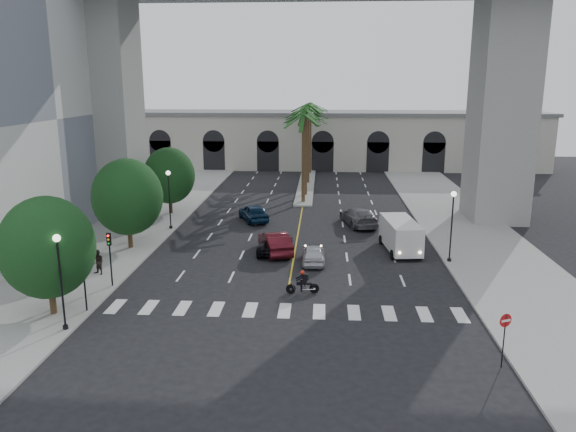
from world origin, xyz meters
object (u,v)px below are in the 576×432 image
(cargo_van, at_px, (401,235))
(motorcycle_rider, at_px, (304,283))
(car_b, at_px, (275,242))
(pedestrian_a, at_px, (89,250))
(lamp_post_right, at_px, (452,220))
(car_a, at_px, (313,254))
(traffic_signal_far, at_px, (110,250))
(do_not_enter_sign, at_px, (505,329))
(pedestrian_b, at_px, (98,262))
(car_c, at_px, (275,244))
(car_e, at_px, (253,212))
(lamp_post_left_far, at_px, (169,195))
(lamp_post_left_near, at_px, (60,274))
(traffic_signal_near, at_px, (83,271))
(car_d, at_px, (359,216))

(cargo_van, bearing_deg, motorcycle_rider, -133.95)
(car_b, bearing_deg, pedestrian_a, -1.16)
(lamp_post_right, distance_m, car_a, 10.24)
(traffic_signal_far, distance_m, motorcycle_rider, 12.43)
(cargo_van, relative_size, do_not_enter_sign, 2.25)
(car_a, distance_m, pedestrian_b, 15.02)
(car_c, bearing_deg, lamp_post_right, 175.68)
(lamp_post_right, relative_size, car_b, 1.05)
(car_b, xyz_separation_m, do_not_enter_sign, (12.00, -17.14, 1.09))
(car_a, height_order, car_e, car_e)
(motorcycle_rider, xyz_separation_m, car_c, (-2.49, 8.51, 0.00))
(lamp_post_left_far, distance_m, car_c, 11.93)
(car_a, xyz_separation_m, car_b, (-3.00, 2.28, 0.15))
(car_e, bearing_deg, motorcycle_rider, 82.87)
(lamp_post_left_far, relative_size, car_b, 1.05)
(lamp_post_left_far, xyz_separation_m, pedestrian_a, (-3.20, -10.09, -2.11))
(pedestrian_a, xyz_separation_m, do_not_enter_sign, (25.10, -13.36, 0.82))
(car_c, height_order, pedestrian_a, pedestrian_a)
(car_e, xyz_separation_m, cargo_van, (12.62, -9.12, 0.55))
(motorcycle_rider, distance_m, cargo_van, 11.79)
(lamp_post_left_near, relative_size, traffic_signal_near, 1.47)
(lamp_post_left_near, xyz_separation_m, car_c, (9.90, 14.84, -2.54))
(car_b, bearing_deg, motorcycle_rider, 89.33)
(traffic_signal_far, relative_size, motorcycle_rider, 1.75)
(lamp_post_left_far, height_order, car_a, lamp_post_left_far)
(lamp_post_left_near, xyz_separation_m, car_b, (9.90, 14.69, -2.38))
(car_d, distance_m, pedestrian_a, 23.78)
(motorcycle_rider, bearing_deg, car_e, 99.77)
(cargo_van, height_order, do_not_enter_sign, do_not_enter_sign)
(lamp_post_left_near, bearing_deg, lamp_post_left_far, 90.00)
(lamp_post_left_near, relative_size, lamp_post_right, 1.00)
(motorcycle_rider, xyz_separation_m, car_b, (-2.49, 8.36, 0.16))
(traffic_signal_far, bearing_deg, car_b, 39.88)
(car_d, bearing_deg, car_c, 37.69)
(traffic_signal_near, bearing_deg, car_c, 51.54)
(car_d, relative_size, do_not_enter_sign, 2.19)
(lamp_post_left_far, xyz_separation_m, car_e, (6.97, 3.77, -2.40))
(lamp_post_right, relative_size, car_d, 0.92)
(car_b, xyz_separation_m, car_d, (6.95, 9.02, 0.00))
(lamp_post_left_far, bearing_deg, car_c, -31.90)
(car_c, distance_m, car_d, 11.27)
(car_a, height_order, pedestrian_a, pedestrian_a)
(car_c, relative_size, car_d, 0.84)
(lamp_post_left_far, xyz_separation_m, lamp_post_right, (22.80, -8.00, 0.00))
(lamp_post_left_far, bearing_deg, pedestrian_b, -97.39)
(lamp_post_left_far, xyz_separation_m, car_a, (12.90, -8.59, -2.53))
(car_c, bearing_deg, motorcycle_rider, 110.11)
(traffic_signal_near, distance_m, car_b, 15.73)
(traffic_signal_far, distance_m, do_not_enter_sign, 23.57)
(traffic_signal_near, height_order, pedestrian_b, traffic_signal_near)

